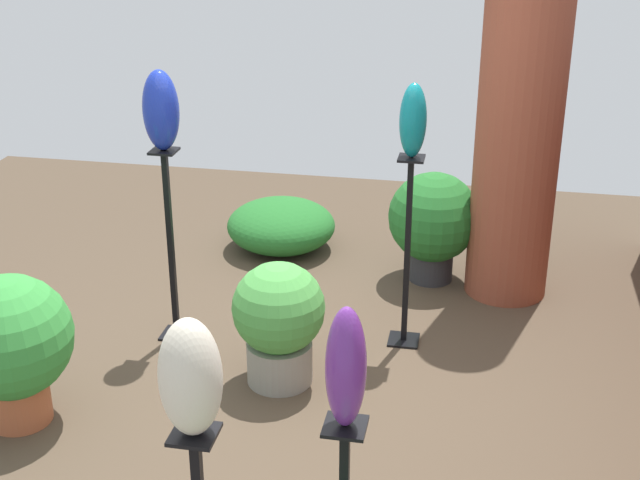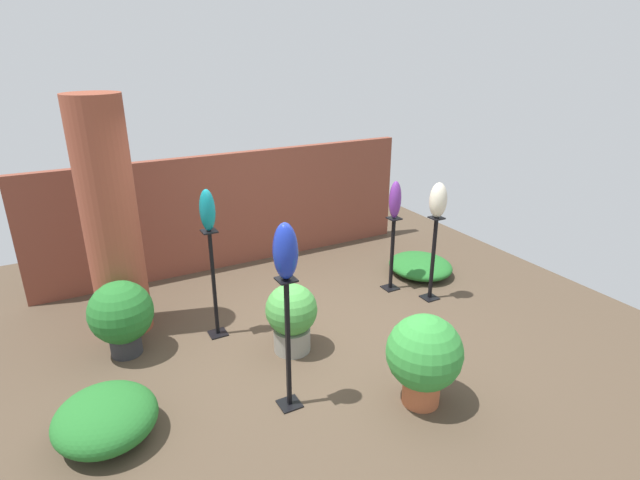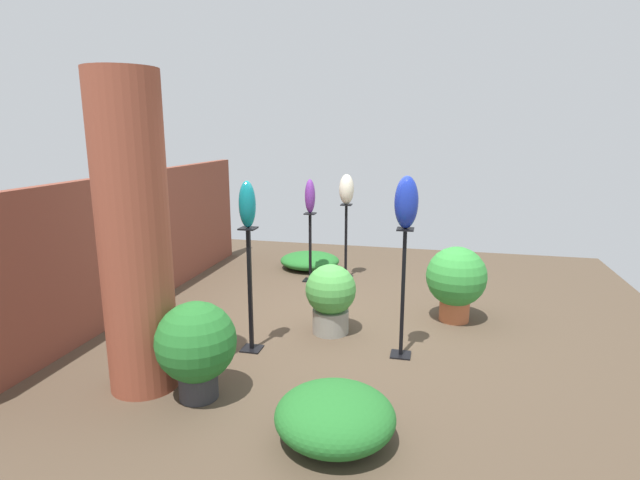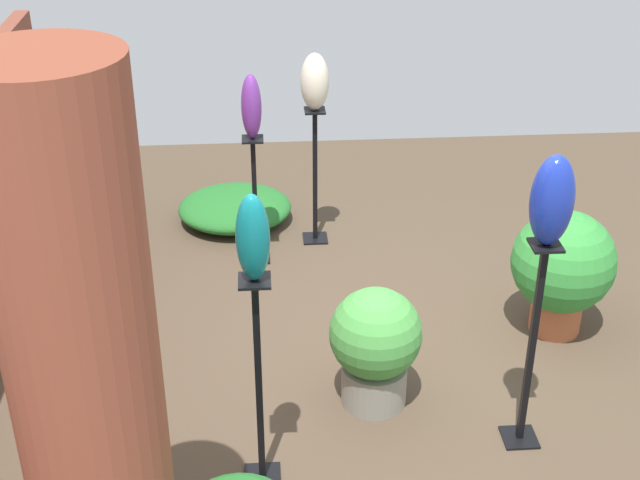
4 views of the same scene
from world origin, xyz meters
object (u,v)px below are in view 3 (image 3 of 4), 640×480
(pedestal_violet, at_px, (310,250))
(art_vase_cobalt, at_px, (406,202))
(potted_plant_mid_right, at_px, (196,345))
(potted_plant_walkway_edge, at_px, (331,296))
(pedestal_teal, at_px, (250,295))
(pedestal_ivory, at_px, (346,245))
(brick_pillar, at_px, (134,237))
(potted_plant_back_center, at_px, (456,279))
(art_vase_teal, at_px, (247,204))
(pedestal_cobalt, at_px, (403,299))
(art_vase_ivory, at_px, (347,189))
(art_vase_violet, at_px, (310,196))

(pedestal_violet, xyz_separation_m, art_vase_cobalt, (-2.23, -1.50, 1.08))
(pedestal_violet, height_order, potted_plant_mid_right, pedestal_violet)
(potted_plant_walkway_edge, bearing_deg, pedestal_teal, 131.87)
(pedestal_teal, distance_m, pedestal_ivory, 2.78)
(brick_pillar, bearing_deg, art_vase_cobalt, -62.82)
(pedestal_teal, height_order, potted_plant_back_center, pedestal_teal)
(pedestal_ivory, relative_size, potted_plant_mid_right, 1.34)
(pedestal_teal, distance_m, art_vase_cobalt, 1.79)
(art_vase_cobalt, bearing_deg, potted_plant_walkway_edge, 62.91)
(brick_pillar, distance_m, potted_plant_walkway_edge, 2.22)
(art_vase_cobalt, bearing_deg, art_vase_teal, 97.96)
(pedestal_cobalt, distance_m, art_vase_teal, 1.77)
(art_vase_teal, relative_size, potted_plant_mid_right, 0.54)
(potted_plant_mid_right, distance_m, potted_plant_walkway_edge, 1.79)
(pedestal_teal, distance_m, art_vase_teal, 0.92)
(potted_plant_back_center, relative_size, potted_plant_walkway_edge, 1.14)
(art_vase_teal, relative_size, art_vase_cobalt, 0.92)
(pedestal_violet, bearing_deg, potted_plant_back_center, -119.08)
(potted_plant_mid_right, bearing_deg, potted_plant_walkway_edge, -26.26)
(pedestal_cobalt, xyz_separation_m, art_vase_ivory, (2.52, 1.02, 0.75))
(brick_pillar, relative_size, pedestal_violet, 2.62)
(pedestal_violet, bearing_deg, pedestal_cobalt, -146.06)
(art_vase_teal, distance_m, art_vase_violet, 2.46)
(pedestal_teal, xyz_separation_m, art_vase_teal, (0.00, -0.00, 0.92))
(pedestal_teal, bearing_deg, pedestal_cobalt, -82.04)
(pedestal_teal, relative_size, art_vase_violet, 2.60)
(pedestal_teal, distance_m, art_vase_violet, 2.54)
(art_vase_ivory, bearing_deg, pedestal_teal, 170.09)
(pedestal_ivory, relative_size, potted_plant_back_center, 1.27)
(pedestal_teal, bearing_deg, art_vase_ivory, -9.91)
(art_vase_cobalt, distance_m, art_vase_violet, 2.71)
(art_vase_teal, bearing_deg, art_vase_ivory, -9.91)
(pedestal_cobalt, xyz_separation_m, potted_plant_walkway_edge, (0.41, 0.81, -0.17))
(pedestal_teal, height_order, art_vase_teal, art_vase_teal)
(art_vase_violet, distance_m, potted_plant_mid_right, 3.52)
(potted_plant_walkway_edge, bearing_deg, pedestal_ivory, 5.85)
(potted_plant_walkway_edge, bearing_deg, brick_pillar, 138.42)
(pedestal_teal, bearing_deg, art_vase_teal, -45.00)
(art_vase_teal, relative_size, potted_plant_back_center, 0.51)
(pedestal_cobalt, height_order, art_vase_ivory, art_vase_ivory)
(pedestal_ivory, xyz_separation_m, art_vase_ivory, (0.00, 0.00, 0.83))
(pedestal_teal, xyz_separation_m, pedestal_violet, (2.44, 0.00, -0.12))
(brick_pillar, xyz_separation_m, art_vase_cobalt, (1.11, -2.15, 0.21))
(pedestal_ivory, height_order, art_vase_ivory, art_vase_ivory)
(pedestal_violet, distance_m, art_vase_violet, 0.80)
(art_vase_cobalt, bearing_deg, pedestal_teal, 97.96)
(potted_plant_back_center, bearing_deg, pedestal_violet, 60.92)
(potted_plant_walkway_edge, bearing_deg, potted_plant_mid_right, 153.74)
(pedestal_cobalt, distance_m, art_vase_violet, 2.78)
(pedestal_violet, xyz_separation_m, art_vase_ivory, (0.29, -0.48, 0.88))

